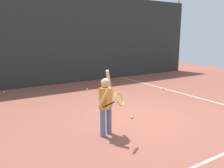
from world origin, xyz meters
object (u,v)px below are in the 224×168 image
at_px(tennis_ball_0, 87,89).
at_px(tennis_ball_3, 4,92).
at_px(tennis_player, 106,102).
at_px(tennis_ball_1, 132,117).
at_px(tennis_ball_2, 163,88).

height_order(tennis_ball_0, tennis_ball_3, same).
relative_size(tennis_player, tennis_ball_0, 20.46).
distance_m(tennis_ball_1, tennis_ball_3, 5.14).
distance_m(tennis_ball_0, tennis_ball_2, 2.92).
distance_m(tennis_ball_0, tennis_ball_3, 2.99).
relative_size(tennis_ball_2, tennis_ball_3, 1.00).
distance_m(tennis_ball_1, tennis_ball_2, 3.55).
bearing_deg(tennis_ball_2, tennis_ball_1, -146.70).
relative_size(tennis_ball_0, tennis_ball_3, 1.00).
bearing_deg(tennis_ball_2, tennis_player, -148.39).
height_order(tennis_ball_1, tennis_ball_2, same).
bearing_deg(tennis_player, tennis_ball_0, 34.17).
xyz_separation_m(tennis_player, tennis_ball_0, (1.45, 3.88, -0.69)).
bearing_deg(tennis_ball_1, tennis_player, -153.59).
distance_m(tennis_player, tennis_ball_2, 4.75).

